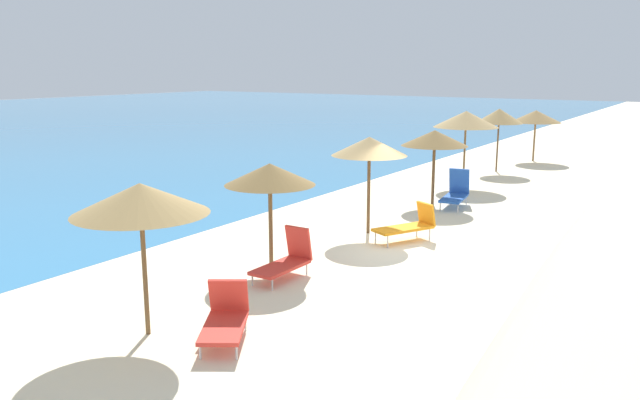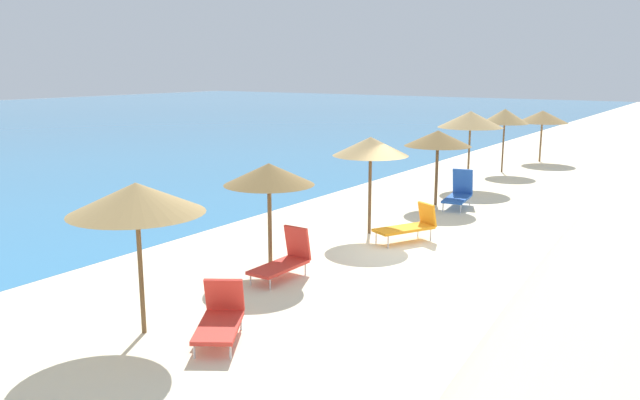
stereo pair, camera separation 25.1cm
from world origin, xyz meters
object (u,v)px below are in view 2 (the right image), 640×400
Objects in this scene: beach_umbrella_7 at (471,119)px; lounge_chair_0 at (459,193)px; lounge_chair_1 at (220,318)px; beach_umbrella_3 at (136,198)px; lounge_chair_3 at (409,225)px; beach_umbrella_9 at (543,117)px; beach_umbrella_8 at (505,116)px; lounge_chair_2 at (285,259)px; beach_umbrella_4 at (269,174)px; beach_umbrella_5 at (371,147)px; beach_umbrella_6 at (438,139)px.

beach_umbrella_7 is 4.39m from lounge_chair_0.
lounge_chair_1 is (-12.01, -0.61, -0.07)m from lounge_chair_0.
lounge_chair_0 is 1.10× the size of lounge_chair_1.
lounge_chair_3 is at bearing -8.65° from beach_umbrella_3.
beach_umbrella_3 is at bearing 78.35° from lounge_chair_0.
beach_umbrella_9 is at bearing -95.77° from lounge_chair_0.
beach_umbrella_8 is 19.90m from lounge_chair_1.
lounge_chair_2 is (3.16, 1.03, 0.02)m from lounge_chair_1.
lounge_chair_0 reaches higher than lounge_chair_2.
beach_umbrella_3 is 20.26m from beach_umbrella_8.
beach_umbrella_4 is (4.05, 0.44, -0.21)m from beach_umbrella_3.
lounge_chair_3 is at bearing -96.00° from beach_umbrella_5.
lounge_chair_1 is (-7.43, -1.35, -2.00)m from beach_umbrella_5.
beach_umbrella_7 is at bearing 5.39° from beach_umbrella_6.
beach_umbrella_4 reaches higher than lounge_chair_0.
beach_umbrella_8 is (7.85, 0.35, 0.21)m from beach_umbrella_6.
beach_umbrella_8 is 1.80× the size of lounge_chair_2.
beach_umbrella_7 reaches higher than lounge_chair_3.
beach_umbrella_3 is 0.99× the size of beach_umbrella_5.
lounge_chair_1 is 3.32m from lounge_chair_2.
beach_umbrella_6 is at bearing -177.48° from beach_umbrella_8.
beach_umbrella_3 is 1.69× the size of lounge_chair_1.
lounge_chair_0 is 4.75m from lounge_chair_3.
beach_umbrella_8 is at bearing -90.61° from lounge_chair_0.
lounge_chair_0 is 1.13× the size of lounge_chair_2.
beach_umbrella_5 is at bearing -112.05° from lounge_chair_1.
beach_umbrella_6 is 1.63× the size of lounge_chair_2.
beach_umbrella_7 is (12.20, 0.00, 0.40)m from beach_umbrella_4.
lounge_chair_2 reaches higher than lounge_chair_1.
beach_umbrella_3 is 7.96m from beach_umbrella_5.
lounge_chair_0 is (-11.86, -0.59, -1.70)m from beach_umbrella_9.
beach_umbrella_6 reaches higher than beach_umbrella_4.
beach_umbrella_7 reaches higher than beach_umbrella_3.
beach_umbrella_6 is 1.44× the size of lounge_chair_0.
beach_umbrella_4 is 0.90× the size of beach_umbrella_5.
beach_umbrella_8 is 16.70m from lounge_chair_2.
beach_umbrella_6 reaches higher than beach_umbrella_9.
beach_umbrella_7 is (3.84, 0.36, 0.35)m from beach_umbrella_6.
beach_umbrella_5 is at bearing 0.55° from beach_umbrella_3.
lounge_chair_2 is (-8.72, -0.31, -1.79)m from beach_umbrella_6.
beach_umbrella_9 is at bearing -119.46° from lounge_chair_1.
lounge_chair_3 reaches higher than lounge_chair_1.
beach_umbrella_4 is 3.93m from beach_umbrella_5.
beach_umbrella_4 is 16.21m from beach_umbrella_8.
beach_umbrella_3 is 1.06× the size of beach_umbrella_6.
beach_umbrella_3 is at bearing -173.86° from beach_umbrella_4.
beach_umbrella_7 reaches higher than beach_umbrella_4.
beach_umbrella_7 is 1.85× the size of lounge_chair_1.
beach_umbrella_4 is 4.45m from lounge_chair_3.
beach_umbrella_5 is at bearing 72.20° from lounge_chair_0.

